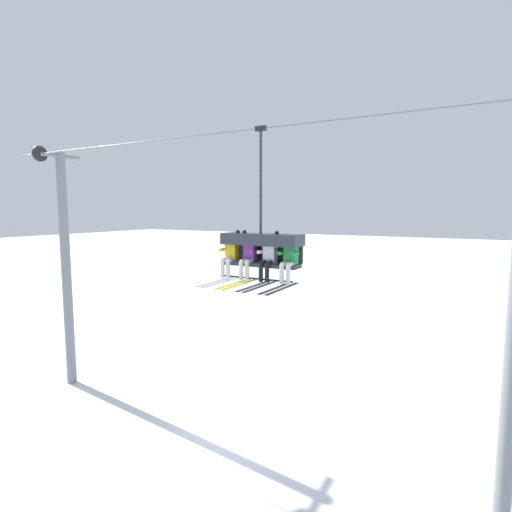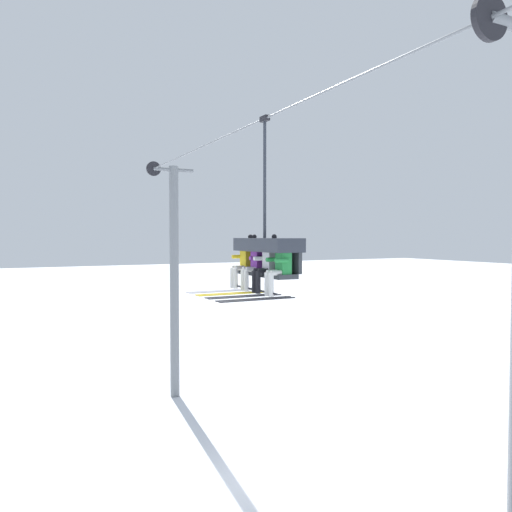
# 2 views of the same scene
# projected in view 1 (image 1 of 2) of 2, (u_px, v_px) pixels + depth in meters

# --- Properties ---
(ground_plane) EXTENTS (200.00, 200.00, 0.00)m
(ground_plane) POSITION_uv_depth(u_px,v_px,m) (235.00, 435.00, 12.39)
(ground_plane) COLOR white
(lift_tower_near) EXTENTS (0.36, 1.88, 9.28)m
(lift_tower_near) POSITION_uv_depth(u_px,v_px,m) (66.00, 265.00, 15.64)
(lift_tower_near) COLOR slate
(lift_tower_near) RESTS_ON ground_plane
(lift_cable) EXTENTS (16.89, 0.05, 0.05)m
(lift_cable) POSITION_uv_depth(u_px,v_px,m) (206.00, 135.00, 10.87)
(lift_cable) COLOR slate
(chairlift_chair) EXTENTS (2.17, 0.74, 3.86)m
(chairlift_chair) POSITION_uv_depth(u_px,v_px,m) (262.00, 243.00, 10.43)
(chairlift_chair) COLOR #33383D
(skier_yellow) EXTENTS (0.48, 1.70, 1.34)m
(skier_yellow) POSITION_uv_depth(u_px,v_px,m) (230.00, 254.00, 10.70)
(skier_yellow) COLOR yellow
(skier_purple) EXTENTS (0.48, 1.70, 1.34)m
(skier_purple) POSITION_uv_depth(u_px,v_px,m) (248.00, 255.00, 10.42)
(skier_purple) COLOR purple
(skier_white) EXTENTS (0.48, 1.70, 1.34)m
(skier_white) POSITION_uv_depth(u_px,v_px,m) (268.00, 257.00, 10.13)
(skier_white) COLOR silver
(skier_green) EXTENTS (0.46, 1.70, 1.23)m
(skier_green) POSITION_uv_depth(u_px,v_px,m) (289.00, 259.00, 9.85)
(skier_green) COLOR #23843D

